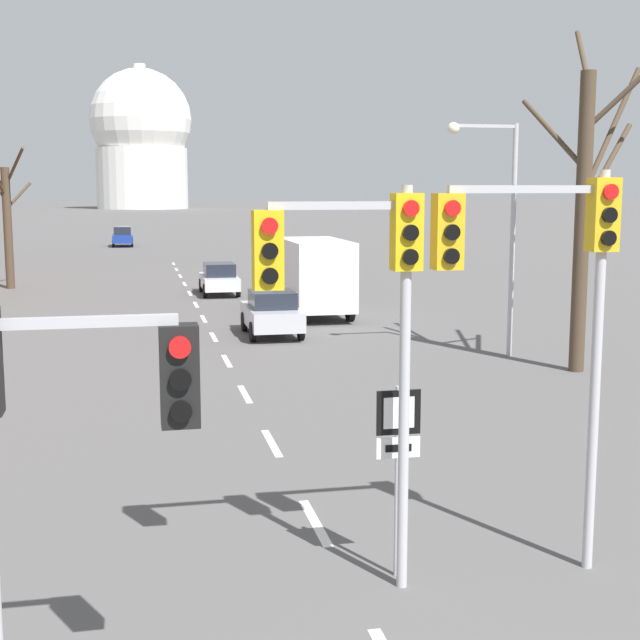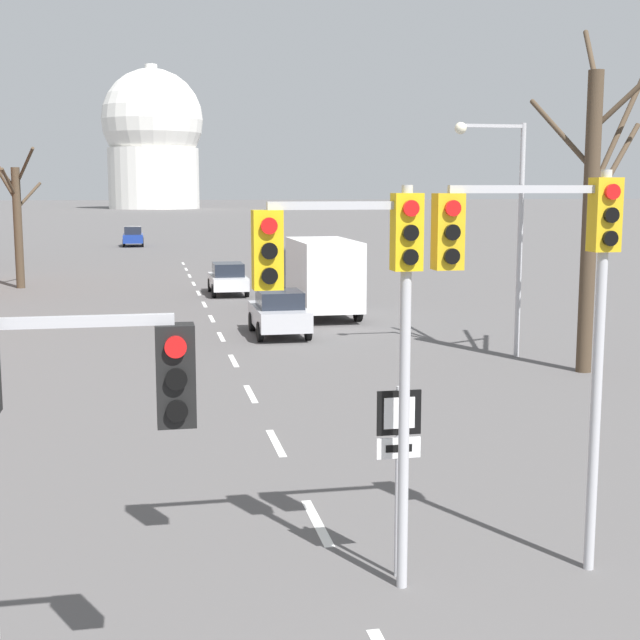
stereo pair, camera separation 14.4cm
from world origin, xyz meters
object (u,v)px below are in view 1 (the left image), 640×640
at_px(route_sign_post, 398,448).
at_px(sedan_near_left, 272,313).
at_px(traffic_signal_centre_tall, 360,288).
at_px(sedan_mid_centre, 219,278).
at_px(street_lamp_right, 500,212).
at_px(traffic_signal_near_right, 549,271).
at_px(sedan_near_right, 123,236).
at_px(delivery_truck, 312,274).
at_px(traffic_signal_near_left, 57,410).

relative_size(route_sign_post, sedan_near_left, 0.68).
xyz_separation_m(traffic_signal_centre_tall, sedan_near_left, (2.00, 20.32, -3.15)).
bearing_deg(sedan_mid_centre, street_lamp_right, -69.25).
bearing_deg(traffic_signal_near_right, sedan_near_right, 94.99).
xyz_separation_m(sedan_near_right, sedan_mid_centre, (5.04, -38.51, -0.10)).
relative_size(sedan_mid_centre, delivery_truck, 0.57).
relative_size(traffic_signal_centre_tall, sedan_near_right, 1.28).
distance_m(street_lamp_right, sedan_near_left, 8.99).
bearing_deg(route_sign_post, sedan_near_right, 93.46).
xyz_separation_m(sedan_near_right, delivery_truck, (8.14, -46.28, 0.80)).
bearing_deg(delivery_truck, street_lamp_right, -70.02).
height_order(traffic_signal_centre_tall, sedan_near_left, traffic_signal_centre_tall).
height_order(street_lamp_right, sedan_near_right, street_lamp_right).
distance_m(sedan_near_left, delivery_truck, 5.67).
height_order(sedan_near_right, delivery_truck, delivery_truck).
bearing_deg(route_sign_post, sedan_mid_centre, 88.74).
bearing_deg(traffic_signal_near_right, traffic_signal_centre_tall, -178.97).
bearing_deg(street_lamp_right, traffic_signal_centre_tall, -118.79).
distance_m(traffic_signal_near_left, sedan_near_left, 23.57).
height_order(sedan_near_left, sedan_near_right, sedan_near_right).
bearing_deg(street_lamp_right, traffic_signal_near_right, -110.78).
height_order(traffic_signal_near_left, sedan_near_left, traffic_signal_near_left).
bearing_deg(traffic_signal_centre_tall, sedan_near_left, 84.39).
bearing_deg(traffic_signal_centre_tall, delivery_truck, 80.05).
relative_size(traffic_signal_near_right, sedan_near_left, 1.41).
relative_size(sedan_near_right, sedan_mid_centre, 1.00).
xyz_separation_m(traffic_signal_near_right, sedan_near_right, (-6.26, 71.60, -3.24)).
distance_m(traffic_signal_centre_tall, sedan_mid_centre, 33.31).
bearing_deg(sedan_mid_centre, sedan_near_left, -87.08).
bearing_deg(sedan_near_right, sedan_near_left, -83.67).
bearing_deg(route_sign_post, traffic_signal_near_right, -8.25).
distance_m(sedan_near_left, sedan_mid_centre, 12.82).
distance_m(traffic_signal_near_left, delivery_truck, 28.98).
bearing_deg(traffic_signal_centre_tall, route_sign_post, 27.68).
bearing_deg(traffic_signal_near_right, sedan_mid_centre, 92.11).
distance_m(route_sign_post, sedan_near_left, 20.06).
distance_m(route_sign_post, street_lamp_right, 16.71).
bearing_deg(traffic_signal_near_left, traffic_signal_near_right, 22.78).
relative_size(sedan_near_left, sedan_near_right, 0.94).
xyz_separation_m(traffic_signal_centre_tall, traffic_signal_near_right, (2.56, 0.05, 0.16)).
distance_m(sedan_near_right, sedan_mid_centre, 38.84).
bearing_deg(sedan_near_left, sedan_mid_centre, 92.92).
height_order(traffic_signal_centre_tall, sedan_near_right, traffic_signal_centre_tall).
xyz_separation_m(traffic_signal_near_left, sedan_mid_centre, (4.80, 35.61, -2.42)).
height_order(street_lamp_right, sedan_near_left, street_lamp_right).
relative_size(sedan_near_left, delivery_truck, 0.54).
height_order(traffic_signal_centre_tall, street_lamp_right, street_lamp_right).
bearing_deg(sedan_near_right, delivery_truck, -80.02).
bearing_deg(sedan_near_left, delivery_truck, 64.05).
height_order(traffic_signal_centre_tall, traffic_signal_near_right, traffic_signal_near_right).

